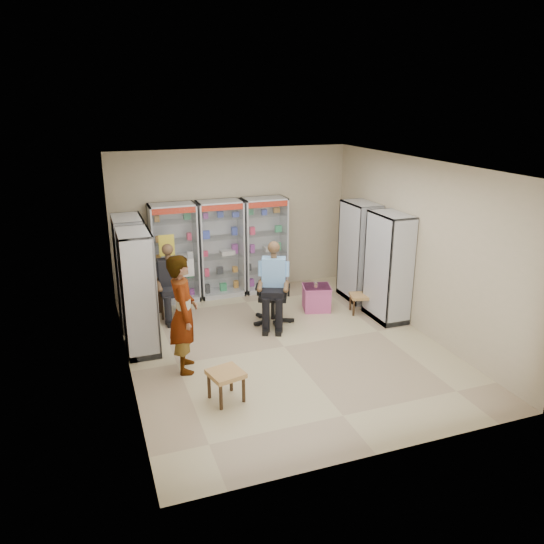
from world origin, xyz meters
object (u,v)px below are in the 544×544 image
object	(u,v)px
cabinet_left_near	(138,293)
office_chair	(273,293)
cabinet_right_far	(359,252)
wooden_chair	(170,292)
cabinet_back_left	(174,253)
cabinet_back_mid	(221,249)
woven_stool_a	(360,304)
woven_stool_b	(226,386)
pink_trunk	(316,298)
cabinet_back_right	(264,245)
cabinet_left_far	(131,272)
cabinet_right_near	(388,267)
seated_shopkeeper	(274,286)
standing_man	(183,314)

from	to	relation	value
cabinet_left_near	office_chair	size ratio (longest dim) A/B	1.74
cabinet_right_far	wooden_chair	world-z (taller)	cabinet_right_far
cabinet_back_left	cabinet_right_far	bearing A→B (deg)	-17.75
cabinet_back_left	cabinet_back_mid	bearing A→B (deg)	0.00
woven_stool_a	woven_stool_b	distance (m)	3.88
wooden_chair	pink_trunk	size ratio (longest dim) A/B	1.88
cabinet_back_left	cabinet_back_right	distance (m)	1.90
cabinet_left_far	cabinet_left_near	distance (m)	1.10
cabinet_back_left	cabinet_right_near	size ratio (longest dim) A/B	1.00
cabinet_back_left	office_chair	size ratio (longest dim) A/B	1.74
cabinet_right_far	woven_stool_a	size ratio (longest dim) A/B	5.41
office_chair	seated_shopkeeper	distance (m)	0.16
seated_shopkeeper	pink_trunk	distance (m)	1.18
cabinet_left_far	office_chair	distance (m)	2.56
cabinet_back_mid	office_chair	distance (m)	1.83
cabinet_back_mid	cabinet_right_near	xyz separation A→B (m)	(2.58, -2.23, 0.00)
cabinet_right_near	wooden_chair	distance (m)	4.10
woven_stool_a	woven_stool_b	world-z (taller)	woven_stool_b
cabinet_left_near	standing_man	bearing A→B (deg)	31.33
cabinet_right_far	wooden_chair	xyz separation A→B (m)	(-3.78, 0.40, -0.53)
cabinet_back_mid	cabinet_back_right	distance (m)	0.95
woven_stool_b	cabinet_left_far	bearing A→B (deg)	106.35
office_chair	standing_man	distance (m)	2.25
cabinet_right_near	cabinet_left_near	bearing A→B (deg)	87.43
wooden_chair	seated_shopkeeper	size ratio (longest dim) A/B	0.64
cabinet_right_near	cabinet_left_far	distance (m)	4.65
woven_stool_a	pink_trunk	bearing A→B (deg)	148.89
cabinet_back_left	cabinet_left_far	size ratio (longest dim) A/B	1.00
cabinet_right_far	office_chair	xyz separation A→B (m)	(-2.06, -0.58, -0.42)
office_chair	seated_shopkeeper	world-z (taller)	seated_shopkeeper
cabinet_left_far	office_chair	xyz separation A→B (m)	(2.40, -0.78, -0.42)
cabinet_right_far	standing_man	xyz separation A→B (m)	(-3.91, -1.80, -0.09)
office_chair	woven_stool_b	size ratio (longest dim) A/B	2.65
woven_stool_b	cabinet_right_near	bearing A→B (deg)	26.27
cabinet_back_mid	cabinet_left_near	distance (m)	2.77
wooden_chair	woven_stool_a	bearing A→B (deg)	-17.93
cabinet_left_near	woven_stool_a	xyz separation A→B (m)	(4.13, 0.18, -0.82)
cabinet_back_left	pink_trunk	xyz separation A→B (m)	(2.48, -1.41, -0.76)
cabinet_back_left	cabinet_back_mid	distance (m)	0.95
cabinet_right_far	cabinet_right_near	world-z (taller)	same
cabinet_back_left	office_chair	world-z (taller)	cabinet_back_left
cabinet_right_far	cabinet_right_near	distance (m)	1.10
cabinet_back_right	cabinet_back_left	bearing A→B (deg)	180.00
seated_shopkeeper	cabinet_right_near	bearing A→B (deg)	10.52
cabinet_back_mid	woven_stool_b	world-z (taller)	cabinet_back_mid
cabinet_left_far	cabinet_back_left	bearing A→B (deg)	135.00
cabinet_right_near	seated_shopkeeper	distance (m)	2.13
cabinet_back_right	cabinet_right_near	distance (m)	2.76
cabinet_back_right	standing_man	size ratio (longest dim) A/B	1.10
cabinet_back_right	office_chair	distance (m)	1.81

